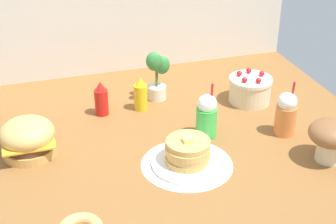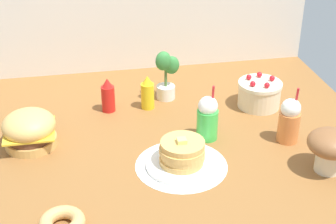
# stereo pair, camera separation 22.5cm
# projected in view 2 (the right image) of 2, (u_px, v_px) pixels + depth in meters

# --- Properties ---
(ground_plane) EXTENTS (2.08, 1.84, 0.02)m
(ground_plane) POSITION_uv_depth(u_px,v_px,m) (158.00, 153.00, 2.24)
(ground_plane) COLOR brown
(doily_mat) EXTENTS (0.39, 0.39, 0.00)m
(doily_mat) POSITION_uv_depth(u_px,v_px,m) (181.00, 165.00, 2.14)
(doily_mat) COLOR white
(doily_mat) RESTS_ON ground_plane
(burger) EXTENTS (0.24, 0.24, 0.17)m
(burger) POSITION_uv_depth(u_px,v_px,m) (29.00, 130.00, 2.24)
(burger) COLOR #DBA859
(burger) RESTS_ON ground_plane
(pancake_stack) EXTENTS (0.30, 0.30, 0.13)m
(pancake_stack) POSITION_uv_depth(u_px,v_px,m) (182.00, 155.00, 2.12)
(pancake_stack) COLOR white
(pancake_stack) RESTS_ON doily_mat
(layer_cake) EXTENTS (0.22, 0.22, 0.16)m
(layer_cake) POSITION_uv_depth(u_px,v_px,m) (259.00, 94.00, 2.58)
(layer_cake) COLOR beige
(layer_cake) RESTS_ON ground_plane
(ketchup_bottle) EXTENTS (0.07, 0.07, 0.18)m
(ketchup_bottle) POSITION_uv_depth(u_px,v_px,m) (108.00, 96.00, 2.53)
(ketchup_bottle) COLOR red
(ketchup_bottle) RESTS_ON ground_plane
(mustard_bottle) EXTENTS (0.07, 0.07, 0.18)m
(mustard_bottle) POSITION_uv_depth(u_px,v_px,m) (148.00, 93.00, 2.55)
(mustard_bottle) COLOR yellow
(mustard_bottle) RESTS_ON ground_plane
(cream_soda_cup) EXTENTS (0.10, 0.10, 0.27)m
(cream_soda_cup) POSITION_uv_depth(u_px,v_px,m) (208.00, 118.00, 2.29)
(cream_soda_cup) COLOR green
(cream_soda_cup) RESTS_ON ground_plane
(orange_float_cup) EXTENTS (0.10, 0.10, 0.27)m
(orange_float_cup) POSITION_uv_depth(u_px,v_px,m) (289.00, 120.00, 2.27)
(orange_float_cup) COLOR orange
(orange_float_cup) RESTS_ON ground_plane
(donut_pink_glaze) EXTENTS (0.16, 0.16, 0.05)m
(donut_pink_glaze) POSITION_uv_depth(u_px,v_px,m) (62.00, 222.00, 1.79)
(donut_pink_glaze) COLOR tan
(donut_pink_glaze) RESTS_ON ground_plane
(potted_plant) EXTENTS (0.13, 0.11, 0.27)m
(potted_plant) POSITION_uv_depth(u_px,v_px,m) (166.00, 73.00, 2.62)
(potted_plant) COLOR white
(potted_plant) RESTS_ON ground_plane
(mushroom_stool) EXTENTS (0.19, 0.19, 0.19)m
(mushroom_stool) POSITION_uv_depth(u_px,v_px,m) (331.00, 147.00, 2.06)
(mushroom_stool) COLOR beige
(mushroom_stool) RESTS_ON ground_plane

